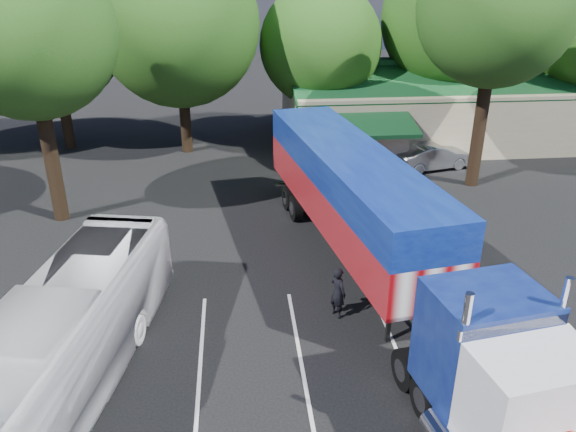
{
  "coord_description": "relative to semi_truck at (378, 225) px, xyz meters",
  "views": [
    {
      "loc": [
        -1.8,
        -20.18,
        11.7
      ],
      "look_at": [
        0.25,
        0.85,
        2.0
      ],
      "focal_mm": 35.0,
      "sensor_mm": 36.0,
      "label": 1
    }
  ],
  "objects": [
    {
      "name": "ground",
      "position": [
        -3.31,
        1.98,
        -2.78
      ],
      "size": [
        120.0,
        120.0,
        0.0
      ],
      "primitive_type": "plane",
      "color": "black",
      "rests_on": "ground"
    },
    {
      "name": "event_hall",
      "position": [
        10.43,
        19.79,
        -0.57
      ],
      "size": [
        24.2,
        14.12,
        5.55
      ],
      "color": "#BFB38E",
      "rests_on": "ground"
    },
    {
      "name": "tree_row_b",
      "position": [
        -16.31,
        19.78,
        4.35
      ],
      "size": [
        8.4,
        8.4,
        11.35
      ],
      "color": "black",
      "rests_on": "ground"
    },
    {
      "name": "tree_row_c",
      "position": [
        -8.31,
        18.18,
        5.26
      ],
      "size": [
        10.0,
        10.0,
        13.05
      ],
      "color": "black",
      "rests_on": "ground"
    },
    {
      "name": "tree_row_d",
      "position": [
        0.69,
        19.48,
        3.8
      ],
      "size": [
        8.0,
        8.0,
        10.6
      ],
      "color": "black",
      "rests_on": "ground"
    },
    {
      "name": "tree_row_e",
      "position": [
        9.69,
        19.98,
        5.3
      ],
      "size": [
        9.6,
        9.6,
        12.9
      ],
      "color": "black",
      "rests_on": "ground"
    },
    {
      "name": "tree_near_left",
      "position": [
        -13.81,
        7.98,
        6.03
      ],
      "size": [
        7.6,
        7.6,
        12.65
      ],
      "color": "black",
      "rests_on": "ground"
    },
    {
      "name": "tree_near_right",
      "position": [
        8.19,
        10.48,
        6.68
      ],
      "size": [
        8.0,
        8.0,
        13.5
      ],
      "color": "black",
      "rests_on": "ground"
    },
    {
      "name": "semi_truck",
      "position": [
        0.0,
        0.0,
        0.0
      ],
      "size": [
        6.63,
        23.64,
        4.92
      ],
      "rotation": [
        0.0,
        0.0,
        0.16
      ],
      "color": "black",
      "rests_on": "ground"
    },
    {
      "name": "woman",
      "position": [
        -1.71,
        -1.54,
        -1.82
      ],
      "size": [
        0.75,
        0.84,
        1.93
      ],
      "primitive_type": "imported",
      "rotation": [
        0.0,
        0.0,
        2.09
      ],
      "color": "black",
      "rests_on": "ground"
    },
    {
      "name": "bicycle",
      "position": [
        2.19,
        7.8,
        -2.3
      ],
      "size": [
        0.82,
        1.89,
        0.97
      ],
      "primitive_type": "imported",
      "rotation": [
        0.0,
        0.0,
        0.1
      ],
      "color": "black",
      "rests_on": "ground"
    },
    {
      "name": "tour_bus",
      "position": [
        -10.31,
        -4.55,
        -1.09
      ],
      "size": [
        5.15,
        12.48,
        3.39
      ],
      "primitive_type": "imported",
      "rotation": [
        0.0,
        0.0,
        -0.2
      ],
      "color": "silver",
      "rests_on": "ground"
    },
    {
      "name": "silver_sedan",
      "position": [
        6.83,
        13.24,
        -2.0
      ],
      "size": [
        5.0,
        2.74,
        1.56
      ],
      "primitive_type": "imported",
      "rotation": [
        0.0,
        0.0,
        1.81
      ],
      "color": "#9C9DA3",
      "rests_on": "ground"
    }
  ]
}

